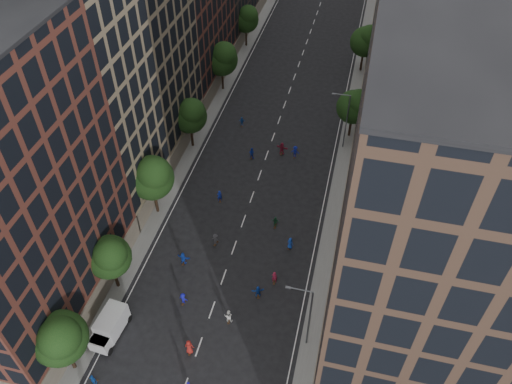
# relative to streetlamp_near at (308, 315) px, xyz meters

# --- Properties ---
(ground) EXTENTS (240.00, 240.00, 0.00)m
(ground) POSITION_rel_streetlamp_near_xyz_m (-10.37, 28.00, -5.17)
(ground) COLOR black
(ground) RESTS_ON ground
(sidewalk_left) EXTENTS (4.00, 105.00, 0.15)m
(sidewalk_left) POSITION_rel_streetlamp_near_xyz_m (-22.37, 35.50, -5.09)
(sidewalk_left) COLOR slate
(sidewalk_left) RESTS_ON ground
(sidewalk_right) EXTENTS (4.00, 105.00, 0.15)m
(sidewalk_right) POSITION_rel_streetlamp_near_xyz_m (1.63, 35.50, -5.09)
(sidewalk_right) COLOR slate
(sidewalk_right) RESTS_ON ground
(bldg_left_b) EXTENTS (14.00, 26.00, 34.00)m
(bldg_left_b) POSITION_rel_streetlamp_near_xyz_m (-29.37, 23.00, 11.83)
(bldg_left_b) COLOR #816F54
(bldg_left_b) RESTS_ON ground
(bldg_left_c) EXTENTS (14.00, 20.00, 28.00)m
(bldg_left_c) POSITION_rel_streetlamp_near_xyz_m (-29.37, 46.00, 8.83)
(bldg_left_c) COLOR #592C22
(bldg_left_c) RESTS_ON ground
(bldg_right_a) EXTENTS (14.00, 30.00, 36.00)m
(bldg_right_a) POSITION_rel_streetlamp_near_xyz_m (8.63, 3.00, 12.83)
(bldg_right_a) COLOR #463125
(bldg_right_a) RESTS_ON ground
(bldg_right_b) EXTENTS (14.00, 28.00, 33.00)m
(bldg_right_b) POSITION_rel_streetlamp_near_xyz_m (8.63, 32.00, 11.33)
(bldg_right_b) COLOR #5E554D
(bldg_right_b) RESTS_ON ground
(tree_left_0) EXTENTS (5.20, 5.20, 8.83)m
(tree_left_0) POSITION_rel_streetlamp_near_xyz_m (-21.38, -8.15, 0.79)
(tree_left_0) COLOR black
(tree_left_0) RESTS_ON ground
(tree_left_1) EXTENTS (4.80, 4.80, 8.21)m
(tree_left_1) POSITION_rel_streetlamp_near_xyz_m (-21.39, 1.86, 0.38)
(tree_left_1) COLOR black
(tree_left_1) RESTS_ON ground
(tree_left_2) EXTENTS (5.60, 5.60, 9.45)m
(tree_left_2) POSITION_rel_streetlamp_near_xyz_m (-21.36, 13.83, 1.19)
(tree_left_2) COLOR black
(tree_left_2) RESTS_ON ground
(tree_left_3) EXTENTS (5.00, 5.00, 8.58)m
(tree_left_3) POSITION_rel_streetlamp_near_xyz_m (-21.38, 27.85, 0.65)
(tree_left_3) COLOR black
(tree_left_3) RESTS_ON ground
(tree_left_4) EXTENTS (5.40, 5.40, 9.08)m
(tree_left_4) POSITION_rel_streetlamp_near_xyz_m (-21.37, 43.84, 0.93)
(tree_left_4) COLOR black
(tree_left_4) RESTS_ON ground
(tree_left_5) EXTENTS (4.80, 4.80, 8.33)m
(tree_left_5) POSITION_rel_streetlamp_near_xyz_m (-21.39, 59.86, 0.51)
(tree_left_5) COLOR black
(tree_left_5) RESTS_ON ground
(tree_right_a) EXTENTS (5.00, 5.00, 8.39)m
(tree_right_a) POSITION_rel_streetlamp_near_xyz_m (1.02, 35.85, 0.46)
(tree_right_a) COLOR black
(tree_right_a) RESTS_ON ground
(tree_right_b) EXTENTS (5.20, 5.20, 8.83)m
(tree_right_b) POSITION_rel_streetlamp_near_xyz_m (1.02, 55.85, 0.79)
(tree_right_b) COLOR black
(tree_right_b) RESTS_ON ground
(streetlamp_near) EXTENTS (2.64, 0.22, 9.06)m
(streetlamp_near) POSITION_rel_streetlamp_near_xyz_m (0.00, 0.00, 0.00)
(streetlamp_near) COLOR #595B60
(streetlamp_near) RESTS_ON ground
(streetlamp_far) EXTENTS (2.64, 0.22, 9.06)m
(streetlamp_far) POSITION_rel_streetlamp_near_xyz_m (0.00, 33.00, 0.00)
(streetlamp_far) COLOR #595B60
(streetlamp_far) RESTS_ON ground
(cargo_van) EXTENTS (2.67, 5.04, 2.60)m
(cargo_van) POSITION_rel_streetlamp_near_xyz_m (-19.66, -3.67, -3.80)
(cargo_van) COLOR white
(cargo_van) RESTS_ON ground
(skater_3) EXTENTS (1.03, 0.68, 1.50)m
(skater_3) POSITION_rel_streetlamp_near_xyz_m (-13.64, 1.66, -4.42)
(skater_3) COLOR #1517B1
(skater_3) RESTS_ON ground
(skater_4) EXTENTS (0.98, 0.55, 1.57)m
(skater_4) POSITION_rel_streetlamp_near_xyz_m (-18.87, -9.08, -4.38)
(skater_4) COLOR #13449B
(skater_4) RESTS_ON ground
(skater_5) EXTENTS (1.50, 0.98, 1.54)m
(skater_5) POSITION_rel_streetlamp_near_xyz_m (-5.93, 4.45, -4.40)
(skater_5) COLOR #1540AA
(skater_5) RESTS_ON ground
(skater_6) EXTENTS (1.01, 0.72, 1.93)m
(skater_6) POSITION_rel_streetlamp_near_xyz_m (-11.05, -3.75, -4.20)
(skater_6) COLOR #A5211B
(skater_6) RESTS_ON ground
(skater_7) EXTENTS (0.66, 0.45, 1.75)m
(skater_7) POSITION_rel_streetlamp_near_xyz_m (-4.56, 6.68, -4.29)
(skater_7) COLOR #AF1D3F
(skater_7) RESTS_ON ground
(skater_8) EXTENTS (0.97, 0.81, 1.80)m
(skater_8) POSITION_rel_streetlamp_near_xyz_m (-8.21, 0.62, -4.27)
(skater_8) COLOR white
(skater_8) RESTS_ON ground
(skater_9) EXTENTS (1.14, 0.81, 1.61)m
(skater_9) POSITION_rel_streetlamp_near_xyz_m (-12.68, 10.56, -4.37)
(skater_9) COLOR #3C3D41
(skater_9) RESTS_ON ground
(skater_10) EXTENTS (0.99, 0.46, 1.64)m
(skater_10) POSITION_rel_streetlamp_near_xyz_m (-6.21, 15.03, -4.35)
(skater_10) COLOR #1A5931
(skater_10) RESTS_ON ground
(skater_11) EXTENTS (1.65, 0.68, 1.74)m
(skater_11) POSITION_rel_streetlamp_near_xyz_m (-15.47, 6.83, -4.30)
(skater_11) COLOR #163DB7
(skater_11) RESTS_ON ground
(skater_12) EXTENTS (0.94, 0.78, 1.64)m
(skater_12) POSITION_rel_streetlamp_near_xyz_m (-3.78, 12.06, -4.35)
(skater_12) COLOR #163FB6
(skater_12) RESTS_ON ground
(skater_13) EXTENTS (0.75, 0.64, 1.73)m
(skater_13) POSITION_rel_streetlamp_near_xyz_m (-14.34, 17.82, -4.30)
(skater_13) COLOR #162AB2
(skater_13) RESTS_ON ground
(skater_14) EXTENTS (0.97, 0.83, 1.73)m
(skater_14) POSITION_rel_streetlamp_near_xyz_m (-12.36, 27.42, -4.30)
(skater_14) COLOR navy
(skater_14) RESTS_ON ground
(skater_15) EXTENTS (1.24, 0.76, 1.86)m
(skater_15) POSITION_rel_streetlamp_near_xyz_m (-6.31, 29.10, -4.24)
(skater_15) COLOR navy
(skater_15) RESTS_ON ground
(skater_16) EXTENTS (0.96, 0.56, 1.54)m
(skater_16) POSITION_rel_streetlamp_near_xyz_m (-15.72, 34.65, -4.40)
(skater_16) COLOR #1549B2
(skater_16) RESTS_ON ground
(skater_17) EXTENTS (1.85, 0.90, 1.91)m
(skater_17) POSITION_rel_streetlamp_near_xyz_m (-8.30, 29.34, -4.21)
(skater_17) COLOR maroon
(skater_17) RESTS_ON ground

